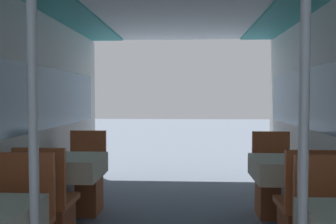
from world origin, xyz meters
The scene contains 8 objects.
support_pole_left_0 centered at (-0.69, 0.95, 1.10)m, with size 0.05×0.05×2.20m.
dining_table_left_1 centered at (-1.05, 2.64, 0.60)m, with size 0.64×0.64×0.73m.
chair_left_near_1 centered at (-1.05, 2.08, 0.29)m, with size 0.42×0.42×0.92m.
chair_left_far_1 centered at (-1.05, 3.19, 0.29)m, with size 0.42×0.42×0.92m.
support_pole_right_0 centered at (0.69, 0.95, 1.10)m, with size 0.05×0.05×2.20m.
dining_table_right_1 centered at (1.05, 2.64, 0.60)m, with size 0.64×0.64×0.73m.
chair_right_near_1 centered at (1.05, 2.08, 0.29)m, with size 0.42×0.42×0.92m.
chair_right_far_1 centered at (1.05, 3.19, 0.29)m, with size 0.42×0.42×0.92m.
Camera 1 is at (0.11, -0.93, 1.33)m, focal length 40.00 mm.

